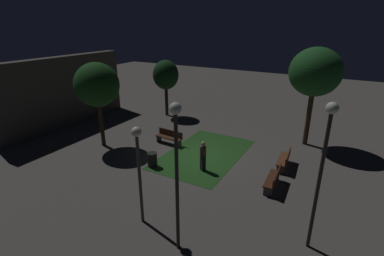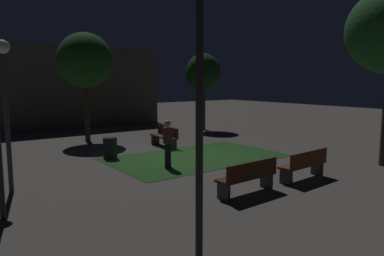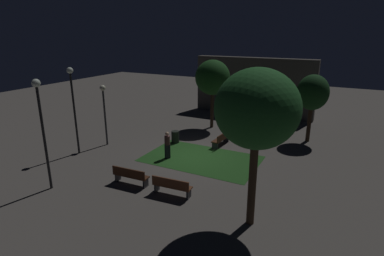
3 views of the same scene
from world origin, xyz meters
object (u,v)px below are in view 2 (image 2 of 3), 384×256
(bench_path_side, at_px, (165,136))
(lamp_post_plaza_east, at_px, (5,88))
(pedestrian, at_px, (168,143))
(bench_corner, at_px, (305,164))
(tree_back_left, at_px, (203,74))
(bench_near_trees, at_px, (249,176))
(tree_right_canopy, at_px, (85,61))
(trash_bin, at_px, (110,148))
(lamp_post_near_wall, at_px, (200,44))

(bench_path_side, height_order, lamp_post_plaza_east, lamp_post_plaza_east)
(pedestrian, bearing_deg, bench_corner, -56.09)
(tree_back_left, distance_m, pedestrian, 9.94)
(bench_near_trees, xyz_separation_m, pedestrian, (-0.13, 3.60, 0.37))
(bench_corner, xyz_separation_m, lamp_post_plaza_east, (-7.13, 3.78, 2.22))
(bench_path_side, bearing_deg, tree_back_left, 35.67)
(bench_near_trees, xyz_separation_m, tree_right_canopy, (-0.34, 10.43, 3.32))
(trash_bin, bearing_deg, bench_near_trees, -80.08)
(lamp_post_plaza_east, xyz_separation_m, pedestrian, (4.71, -0.18, -1.85))
(lamp_post_plaza_east, relative_size, lamp_post_near_wall, 0.76)
(bench_near_trees, distance_m, bench_path_side, 7.24)
(tree_back_left, bearing_deg, lamp_post_plaza_east, -149.95)
(bench_corner, distance_m, tree_right_canopy, 11.25)
(trash_bin, bearing_deg, bench_path_side, 16.42)
(bench_corner, height_order, tree_right_canopy, tree_right_canopy)
(bench_near_trees, xyz_separation_m, tree_back_left, (6.67, 10.44, 2.79))
(bench_path_side, relative_size, pedestrian, 1.14)
(bench_near_trees, relative_size, lamp_post_plaza_east, 0.47)
(bench_corner, xyz_separation_m, tree_back_left, (4.38, 10.44, 2.79))
(bench_corner, xyz_separation_m, lamp_post_near_wall, (-5.39, -1.99, 2.95))
(bench_corner, height_order, lamp_post_near_wall, lamp_post_near_wall)
(tree_right_canopy, bearing_deg, bench_near_trees, -88.14)
(tree_back_left, height_order, pedestrian, tree_back_left)
(bench_near_trees, height_order, lamp_post_plaza_east, lamp_post_plaza_east)
(lamp_post_plaza_east, distance_m, pedestrian, 5.06)
(bench_near_trees, height_order, bench_path_side, same)
(bench_path_side, bearing_deg, bench_corner, -86.55)
(lamp_post_near_wall, distance_m, pedestrian, 6.84)
(trash_bin, bearing_deg, tree_right_canopy, 80.33)
(bench_near_trees, relative_size, lamp_post_near_wall, 0.35)
(bench_near_trees, relative_size, tree_back_left, 0.41)
(bench_corner, bearing_deg, trash_bin, 118.77)
(bench_path_side, bearing_deg, lamp_post_plaza_east, -154.41)
(tree_right_canopy, height_order, trash_bin, tree_right_canopy)
(tree_back_left, xyz_separation_m, lamp_post_near_wall, (-9.77, -12.43, 0.16))
(bench_path_side, xyz_separation_m, lamp_post_near_wall, (-4.97, -8.98, 2.95))
(tree_right_canopy, distance_m, pedestrian, 7.44)
(tree_right_canopy, bearing_deg, trash_bin, -99.67)
(tree_right_canopy, distance_m, tree_back_left, 7.03)
(bench_corner, relative_size, tree_back_left, 0.41)
(bench_corner, relative_size, lamp_post_plaza_east, 0.47)
(bench_corner, bearing_deg, tree_back_left, 67.24)
(tree_right_canopy, xyz_separation_m, tree_back_left, (7.01, 0.01, -0.52))
(lamp_post_near_wall, bearing_deg, tree_back_left, 51.84)
(bench_corner, bearing_deg, bench_path_side, 93.45)
(tree_back_left, xyz_separation_m, lamp_post_plaza_east, (-11.51, -6.66, -0.57))
(bench_corner, distance_m, lamp_post_plaza_east, 8.37)
(lamp_post_plaza_east, distance_m, lamp_post_near_wall, 6.07)
(bench_corner, height_order, pedestrian, pedestrian)
(bench_corner, distance_m, tree_back_left, 11.66)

